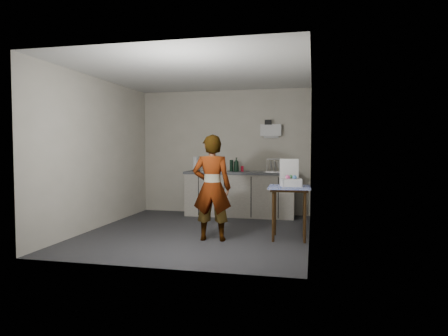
% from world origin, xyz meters
% --- Properties ---
extents(ground, '(4.00, 4.00, 0.00)m').
position_xyz_m(ground, '(0.00, 0.00, 0.00)').
color(ground, '#242328').
rests_on(ground, ground).
extents(wall_back, '(3.60, 0.02, 2.60)m').
position_xyz_m(wall_back, '(0.00, 1.99, 1.30)').
color(wall_back, beige).
rests_on(wall_back, ground).
extents(wall_right, '(0.02, 4.00, 2.60)m').
position_xyz_m(wall_right, '(1.79, 0.00, 1.30)').
color(wall_right, beige).
rests_on(wall_right, ground).
extents(wall_left, '(0.02, 4.00, 2.60)m').
position_xyz_m(wall_left, '(-1.79, 0.00, 1.30)').
color(wall_left, beige).
rests_on(wall_left, ground).
extents(ceiling, '(3.60, 4.00, 0.01)m').
position_xyz_m(ceiling, '(0.00, 0.00, 2.60)').
color(ceiling, white).
rests_on(ceiling, wall_back).
extents(kitchen_counter, '(2.24, 0.62, 0.91)m').
position_xyz_m(kitchen_counter, '(0.40, 1.70, 0.43)').
color(kitchen_counter, black).
rests_on(kitchen_counter, ground).
extents(wall_shelf, '(0.42, 0.18, 0.37)m').
position_xyz_m(wall_shelf, '(1.00, 1.92, 1.75)').
color(wall_shelf, white).
rests_on(wall_shelf, ground).
extents(side_table, '(0.65, 0.65, 0.81)m').
position_xyz_m(side_table, '(1.50, -0.16, 0.71)').
color(side_table, '#391E0D').
rests_on(side_table, ground).
extents(standing_man, '(0.62, 0.44, 1.59)m').
position_xyz_m(standing_man, '(0.37, -0.49, 0.80)').
color(standing_man, '#B2A593').
rests_on(standing_man, ground).
extents(soap_bottle, '(0.16, 0.16, 0.29)m').
position_xyz_m(soap_bottle, '(0.32, 1.68, 1.05)').
color(soap_bottle, black).
rests_on(soap_bottle, kitchen_counter).
extents(soda_can, '(0.06, 0.06, 0.11)m').
position_xyz_m(soda_can, '(0.44, 1.72, 0.97)').
color(soda_can, red).
rests_on(soda_can, kitchen_counter).
extents(dark_bottle, '(0.07, 0.07, 0.24)m').
position_xyz_m(dark_bottle, '(0.22, 1.70, 1.03)').
color(dark_bottle, black).
rests_on(dark_bottle, kitchen_counter).
extents(paper_towel, '(0.17, 0.17, 0.30)m').
position_xyz_m(paper_towel, '(-0.53, 1.67, 1.05)').
color(paper_towel, black).
rests_on(paper_towel, kitchen_counter).
extents(dish_rack, '(0.38, 0.29, 0.27)m').
position_xyz_m(dish_rack, '(1.12, 1.70, 0.97)').
color(dish_rack, silver).
rests_on(dish_rack, kitchen_counter).
extents(bakery_box, '(0.36, 0.37, 0.41)m').
position_xyz_m(bakery_box, '(1.52, -0.15, 0.90)').
color(bakery_box, white).
rests_on(bakery_box, side_table).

